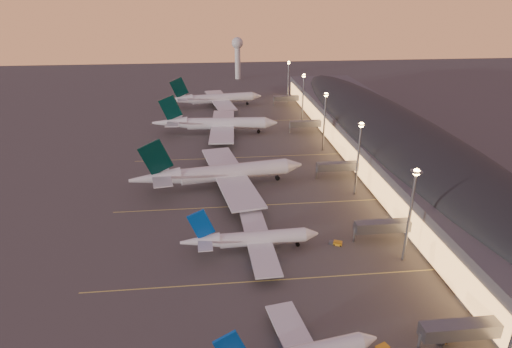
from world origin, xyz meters
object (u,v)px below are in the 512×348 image
at_px(airliner_wide_near, 220,173).
at_px(airliner_wide_mid, 216,124).
at_px(airliner_narrow_north, 251,239).
at_px(baggage_tug_b, 445,339).
at_px(baggage_tug_c, 336,243).
at_px(radar_tower, 238,51).
at_px(airliner_wide_far, 214,99).

relative_size(airliner_wide_near, airliner_wide_mid, 1.01).
xyz_separation_m(airliner_narrow_north, airliner_wide_mid, (-7.49, 105.76, 1.59)).
bearing_deg(airliner_wide_mid, airliner_narrow_north, -82.61).
distance_m(baggage_tug_b, baggage_tug_c, 39.05).
relative_size(airliner_narrow_north, baggage_tug_b, 9.65).
bearing_deg(airliner_narrow_north, radar_tower, 84.53).
bearing_deg(airliner_wide_far, airliner_wide_near, -98.55).
bearing_deg(airliner_wide_mid, airliner_wide_near, -86.28).
xyz_separation_m(airliner_wide_near, radar_tower, (20.29, 208.81, 16.71)).
xyz_separation_m(airliner_wide_near, airliner_wide_far, (-0.18, 117.95, -0.24)).
bearing_deg(baggage_tug_c, radar_tower, 117.63).
bearing_deg(baggage_tug_b, airliner_narrow_north, 101.83).
bearing_deg(airliner_wide_far, radar_tower, 68.67).
relative_size(airliner_narrow_north, airliner_wide_near, 0.60).
bearing_deg(airliner_wide_far, baggage_tug_b, -86.36).
distance_m(airliner_narrow_north, baggage_tug_c, 24.02).
height_order(radar_tower, baggage_tug_b, radar_tower).
xyz_separation_m(airliner_narrow_north, radar_tower, (13.21, 251.16, 18.39)).
height_order(airliner_wide_near, airliner_wide_far, airliner_wide_near).
relative_size(airliner_wide_mid, baggage_tug_c, 16.26).
bearing_deg(airliner_wide_near, airliner_wide_far, 80.47).
distance_m(airliner_narrow_north, airliner_wide_near, 42.97).
bearing_deg(baggage_tug_c, airliner_wide_far, 126.20).
distance_m(radar_tower, baggage_tug_b, 289.80).
bearing_deg(airliner_wide_far, airliner_narrow_north, -96.05).
bearing_deg(baggage_tug_b, airliner_wide_mid, 74.70).
relative_size(radar_tower, baggage_tug_c, 8.58).
bearing_deg(radar_tower, baggage_tug_b, -85.55).
xyz_separation_m(baggage_tug_b, baggage_tug_c, (-11.82, 37.22, -0.02)).
xyz_separation_m(airliner_wide_near, airliner_wide_mid, (-0.42, 63.42, -0.08)).
bearing_deg(airliner_narrow_north, baggage_tug_c, -1.89).
xyz_separation_m(airliner_narrow_north, baggage_tug_c, (23.84, 0.24, -3.00)).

